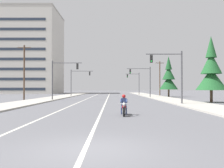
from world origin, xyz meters
The scene contains 16 objects.
ground_plane centered at (0.00, 0.00, 0.00)m, with size 400.00×400.00×0.00m, color #5B5B60.
lane_stripe_center centered at (-0.07, 45.00, 0.00)m, with size 0.16×100.00×0.01m, color beige.
lane_stripe_left centered at (-3.67, 45.00, 0.00)m, with size 0.16×100.00×0.01m, color beige.
sidewalk_kerb_right centered at (10.14, 40.00, 0.07)m, with size 4.40×110.00×0.14m, color #ADA89E.
sidewalk_kerb_left centered at (-10.14, 40.00, 0.07)m, with size 4.40×110.00×0.14m, color #ADA89E.
motorcycle_with_rider centered at (1.60, 9.88, 0.59)m, with size 0.70×2.19×1.46m.
traffic_signal_near_right centered at (7.65, 21.32, 4.06)m, with size 4.22×0.37×6.20m.
traffic_signal_near_left centered at (-7.22, 31.61, 4.09)m, with size 4.71×0.37×6.20m.
traffic_signal_mid_right centered at (7.09, 43.09, 4.09)m, with size 4.80×0.37×6.20m.
traffic_signal_mid_left centered at (-7.21, 50.61, 4.11)m, with size 5.15×0.37×6.20m.
traffic_signal_far_right centered at (7.20, 62.28, 4.04)m, with size 3.93×0.56×6.20m.
utility_pole_left_near centered at (-13.74, 33.86, 4.72)m, with size 2.21×0.26×9.00m.
utility_pole_right_far centered at (12.67, 55.09, 4.48)m, with size 2.03×0.26×8.57m.
conifer_tree_right_verge_near centered at (14.01, 25.83, 4.07)m, with size 4.04×4.04×8.89m.
conifer_tree_right_verge_far centered at (12.99, 46.68, 4.04)m, with size 4.00×4.00×8.81m.
apartment_building_far_left_block centered at (-31.17, 84.10, 14.76)m, with size 25.22×21.13×29.51m.
Camera 1 is at (0.77, -7.93, 1.90)m, focal length 40.70 mm.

